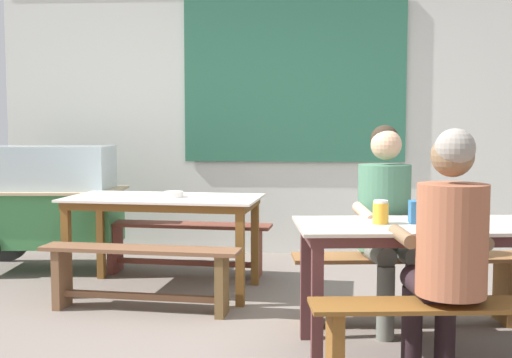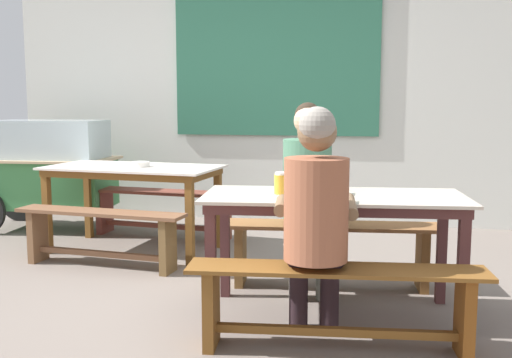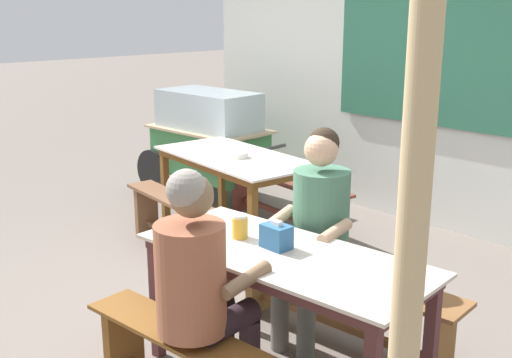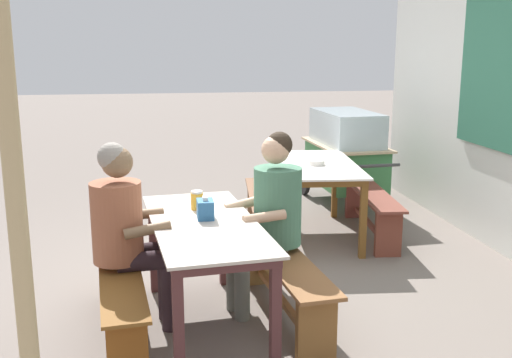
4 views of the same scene
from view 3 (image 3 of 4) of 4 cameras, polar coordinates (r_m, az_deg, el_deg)
The scene contains 14 objects.
ground_plane at distance 4.29m, azimuth -3.06°, elevation -12.47°, with size 40.00×40.00×0.00m, color slate.
backdrop_wall at distance 5.91m, azimuth 17.44°, elevation 9.95°, with size 6.16×0.23×2.89m.
dining_table_far at distance 5.47m, azimuth -1.89°, elevation 1.32°, with size 1.57×0.90×0.76m.
dining_table_near at distance 3.37m, azimuth 2.54°, elevation -7.86°, with size 1.65×0.84×0.76m.
bench_far_back at distance 5.90m, azimuth 2.60°, elevation -1.40°, with size 1.55×0.43×0.46m.
bench_far_front at distance 5.29m, azimuth -6.84°, elevation -3.53°, with size 1.44×0.38×0.46m.
bench_near_back at distance 3.94m, azimuth 7.71°, elevation -10.33°, with size 1.55×0.45×0.46m.
food_cart at distance 6.81m, azimuth -4.33°, elevation 3.84°, with size 1.64×0.83×1.13m.
person_right_near_table at distance 3.81m, azimuth 5.43°, elevation -3.92°, with size 0.51×0.54×1.32m.
person_near_front at distance 3.07m, azimuth -5.05°, elevation -8.98°, with size 0.48×0.55×1.30m.
tissue_box at distance 3.37m, azimuth 1.83°, elevation -5.15°, with size 0.15×0.11×0.15m.
condiment_jar at distance 3.51m, azimuth -1.45°, elevation -4.28°, with size 0.09×0.09×0.13m.
soup_bowl at distance 5.37m, azimuth -1.52°, elevation 2.18°, with size 0.15×0.15×0.05m, color silver.
wooden_support_post at distance 1.77m, azimuth 13.38°, elevation -11.08°, with size 0.08×0.08×2.45m, color tan.
Camera 3 is at (2.93, -2.42, 2.00)m, focal length 44.61 mm.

